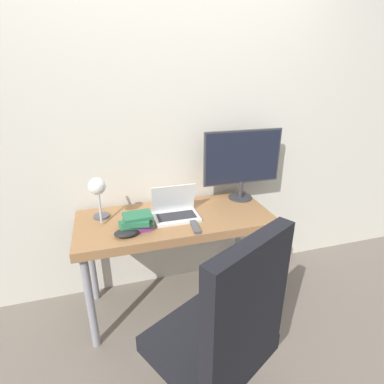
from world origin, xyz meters
name	(u,v)px	position (x,y,z in m)	size (l,w,h in m)	color
ground_plane	(187,330)	(0.00, 0.00, 0.00)	(12.00, 12.00, 0.00)	#70665B
wall_back	(162,128)	(0.00, 0.65, 1.30)	(8.00, 0.05, 2.60)	beige
desk	(175,226)	(0.00, 0.29, 0.67)	(1.33, 0.58, 0.75)	#996B42
laptop	(175,211)	(0.00, 0.28, 0.80)	(0.31, 0.21, 0.22)	silver
monitor	(242,160)	(0.57, 0.46, 1.06)	(0.61, 0.19, 0.54)	#333338
desk_lamp	(98,191)	(-0.49, 0.32, 0.99)	(0.11, 0.23, 0.33)	#4C4C51
office_chair	(224,332)	(0.00, -0.61, 0.62)	(0.66, 0.65, 1.13)	black
book_stack	(137,222)	(-0.27, 0.19, 0.80)	(0.22, 0.20, 0.10)	#753384
tv_remote	(195,227)	(0.08, 0.09, 0.76)	(0.05, 0.16, 0.02)	#4C4C51
game_controller	(126,233)	(-0.35, 0.12, 0.77)	(0.15, 0.10, 0.04)	black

